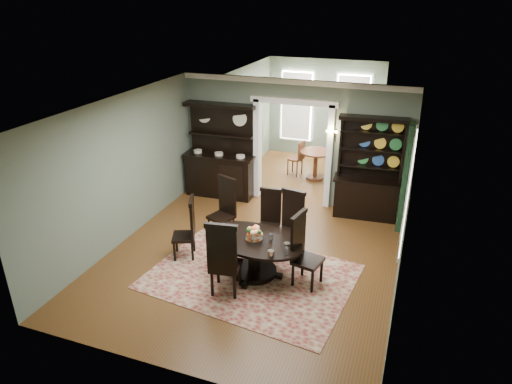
# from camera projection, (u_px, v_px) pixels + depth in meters

# --- Properties ---
(room) EXTENTS (5.51, 6.01, 3.01)m
(room) POSITION_uv_depth(u_px,v_px,m) (249.00, 185.00, 8.30)
(room) COLOR brown
(room) RESTS_ON ground
(parlor) EXTENTS (3.51, 3.50, 3.01)m
(parlor) POSITION_uv_depth(u_px,v_px,m) (317.00, 117.00, 13.04)
(parlor) COLOR brown
(parlor) RESTS_ON ground
(doorway_trim) EXTENTS (2.08, 0.25, 2.57)m
(doorway_trim) POSITION_uv_depth(u_px,v_px,m) (293.00, 138.00, 10.82)
(doorway_trim) COLOR white
(doorway_trim) RESTS_ON floor
(right_window) EXTENTS (0.15, 1.47, 2.12)m
(right_window) POSITION_uv_depth(u_px,v_px,m) (406.00, 186.00, 8.21)
(right_window) COLOR white
(right_window) RESTS_ON wall_right
(wall_sconce) EXTENTS (0.27, 0.21, 0.21)m
(wall_sconce) POSITION_uv_depth(u_px,v_px,m) (332.00, 132.00, 10.28)
(wall_sconce) COLOR #C07F33
(wall_sconce) RESTS_ON back_wall_right
(rug) EXTENTS (3.87, 3.00, 0.01)m
(rug) POSITION_uv_depth(u_px,v_px,m) (251.00, 276.00, 8.39)
(rug) COLOR maroon
(rug) RESTS_ON floor
(dining_table) EXTENTS (2.06, 2.04, 0.74)m
(dining_table) POSITION_uv_depth(u_px,v_px,m) (254.00, 250.00, 8.28)
(dining_table) COLOR black
(dining_table) RESTS_ON rug
(centerpiece) EXTENTS (1.55, 1.00, 0.26)m
(centerpiece) POSITION_uv_depth(u_px,v_px,m) (254.00, 237.00, 8.09)
(centerpiece) COLOR silver
(centerpiece) RESTS_ON dining_table
(chair_far_left) EXTENTS (0.62, 0.60, 1.32)m
(chair_far_left) POSITION_uv_depth(u_px,v_px,m) (225.00, 206.00, 9.55)
(chair_far_left) COLOR black
(chair_far_left) RESTS_ON rug
(chair_far_mid) EXTENTS (0.49, 0.46, 1.20)m
(chair_far_mid) POSITION_uv_depth(u_px,v_px,m) (270.00, 216.00, 9.27)
(chair_far_mid) COLOR black
(chair_far_mid) RESTS_ON rug
(chair_far_right) EXTENTS (0.56, 0.54, 1.31)m
(chair_far_right) POSITION_uv_depth(u_px,v_px,m) (291.00, 221.00, 8.94)
(chair_far_right) COLOR black
(chair_far_right) RESTS_ON rug
(chair_end_left) EXTENTS (0.58, 0.59, 1.25)m
(chair_end_left) POSITION_uv_depth(u_px,v_px,m) (188.00, 227.00, 8.77)
(chair_end_left) COLOR black
(chair_end_left) RESTS_ON rug
(chair_end_right) EXTENTS (0.57, 0.59, 1.36)m
(chair_end_right) POSITION_uv_depth(u_px,v_px,m) (302.00, 248.00, 7.95)
(chair_end_right) COLOR black
(chair_end_right) RESTS_ON rug
(chair_near) EXTENTS (0.60, 0.58, 1.43)m
(chair_near) POSITION_uv_depth(u_px,v_px,m) (224.00, 257.00, 7.59)
(chair_near) COLOR black
(chair_near) RESTS_ON rug
(sideboard) EXTENTS (1.81, 0.71, 2.35)m
(sideboard) POSITION_uv_depth(u_px,v_px,m) (221.00, 164.00, 11.47)
(sideboard) COLOR black
(sideboard) RESTS_ON floor
(welsh_dresser) EXTENTS (1.54, 0.67, 2.34)m
(welsh_dresser) POSITION_uv_depth(u_px,v_px,m) (368.00, 182.00, 10.34)
(welsh_dresser) COLOR black
(welsh_dresser) RESTS_ON floor
(parlor_table) EXTENTS (0.88, 0.88, 0.81)m
(parlor_table) POSITION_uv_depth(u_px,v_px,m) (316.00, 161.00, 12.54)
(parlor_table) COLOR #572A19
(parlor_table) RESTS_ON parlor_floor
(parlor_chair_left) EXTENTS (0.45, 0.44, 1.01)m
(parlor_chair_left) POSITION_uv_depth(u_px,v_px,m) (297.00, 157.00, 12.80)
(parlor_chair_left) COLOR #572A19
(parlor_chair_left) RESTS_ON parlor_floor
(parlor_chair_right) EXTENTS (0.45, 0.43, 1.01)m
(parlor_chair_right) POSITION_uv_depth(u_px,v_px,m) (333.00, 158.00, 12.70)
(parlor_chair_right) COLOR #572A19
(parlor_chair_right) RESTS_ON parlor_floor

